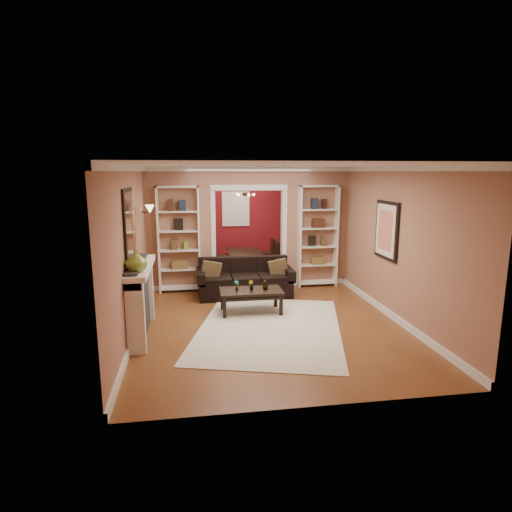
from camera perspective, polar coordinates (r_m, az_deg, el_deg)
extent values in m
plane|color=brown|center=(8.73, 0.16, -6.10)|extent=(8.00, 8.00, 0.00)
plane|color=white|center=(8.33, 0.17, 11.92)|extent=(8.00, 8.00, 0.00)
plane|color=#A26E55|center=(12.36, -2.74, 5.40)|extent=(8.00, 0.00, 8.00)
plane|color=#A26E55|center=(4.60, 7.97, -4.62)|extent=(8.00, 0.00, 8.00)
plane|color=#A26E55|center=(8.38, -15.23, 2.25)|extent=(0.00, 8.00, 8.00)
plane|color=#A26E55|center=(9.05, 14.40, 2.93)|extent=(0.00, 8.00, 8.00)
cube|color=#A26E55|center=(9.60, -0.96, 3.74)|extent=(4.50, 0.15, 2.70)
cube|color=maroon|center=(12.34, -2.72, 5.25)|extent=(4.44, 0.04, 2.64)
cube|color=#8CA5CC|center=(12.27, -2.71, 6.30)|extent=(0.78, 0.03, 0.98)
cube|color=beige|center=(7.31, 1.82, -9.55)|extent=(3.11, 3.76, 0.01)
cube|color=black|center=(9.02, -1.48, -2.92)|extent=(2.02, 0.87, 0.79)
cube|color=brown|center=(8.90, -6.05, -1.93)|extent=(0.40, 0.15, 0.40)
cube|color=brown|center=(9.08, 3.02, -1.65)|extent=(0.40, 0.14, 0.39)
cube|color=black|center=(8.01, -0.66, -6.06)|extent=(1.16, 0.64, 0.44)
imported|color=#336626|center=(7.89, -2.60, -3.93)|extent=(0.12, 0.10, 0.20)
imported|color=#336626|center=(7.93, -0.66, -3.94)|extent=(0.12, 0.12, 0.18)
imported|color=#336626|center=(7.97, 1.26, -3.79)|extent=(0.13, 0.13, 0.20)
cube|color=white|center=(9.38, -10.24, 2.15)|extent=(0.90, 0.30, 2.30)
cube|color=white|center=(9.80, 8.21, 2.60)|extent=(0.90, 0.30, 2.30)
cube|color=white|center=(7.07, -14.93, -5.75)|extent=(0.32, 1.70, 1.16)
imported|color=olive|center=(6.41, -15.71, -0.63)|extent=(0.40, 0.40, 0.33)
cube|color=silver|center=(6.84, -16.61, 4.06)|extent=(0.03, 0.95, 1.10)
cube|color=#FFE0A5|center=(8.86, -14.36, 5.89)|extent=(0.18, 0.18, 0.22)
cube|color=black|center=(8.10, 16.96, 3.30)|extent=(0.04, 0.85, 1.05)
imported|color=black|center=(11.16, -1.42, -0.83)|extent=(1.54, 0.86, 0.54)
cube|color=black|center=(10.78, -4.12, -0.27)|extent=(0.60, 0.60, 0.92)
cube|color=black|center=(10.92, 1.64, -0.20)|extent=(0.53, 0.53, 0.88)
cube|color=black|center=(11.38, -4.37, -0.02)|extent=(0.42, 0.42, 0.78)
cube|color=black|center=(11.50, 1.10, 0.35)|extent=(0.51, 0.51, 0.86)
cube|color=#392019|center=(11.02, -2.04, 8.20)|extent=(0.50, 0.50, 0.30)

